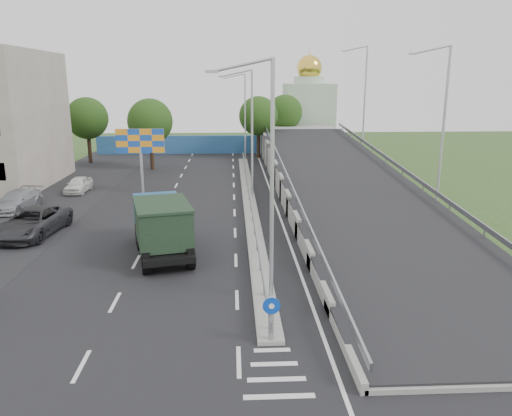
{
  "coord_description": "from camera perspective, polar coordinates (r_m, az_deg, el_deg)",
  "views": [
    {
      "loc": [
        -1.36,
        -14.22,
        9.33
      ],
      "look_at": [
        0.02,
        13.77,
        2.2
      ],
      "focal_mm": 35.0,
      "sensor_mm": 36.0,
      "label": 1
    }
  ],
  "objects": [
    {
      "name": "church",
      "position": [
        75.19,
        6.0,
        11.14
      ],
      "size": [
        7.0,
        7.0,
        13.8
      ],
      "color": "#B2CCAD",
      "rests_on": "ground"
    },
    {
      "name": "billboard",
      "position": [
        43.21,
        -13.08,
        7.07
      ],
      "size": [
        4.0,
        0.24,
        5.5
      ],
      "color": "#B2B5B7",
      "rests_on": "ground"
    },
    {
      "name": "lamp_post_near",
      "position": [
        20.57,
        1.32,
        4.42
      ],
      "size": [
        2.74,
        0.18,
        10.08
      ],
      "color": "#B2B5B7",
      "rests_on": "median"
    },
    {
      "name": "overpass_ramp",
      "position": [
        39.96,
        10.07,
        3.12
      ],
      "size": [
        10.0,
        50.0,
        3.5
      ],
      "color": "gray",
      "rests_on": "ground"
    },
    {
      "name": "parking_strip",
      "position": [
        38.37,
        -25.15,
        -1.18
      ],
      "size": [
        8.0,
        90.0,
        0.05
      ],
      "primitive_type": "cube",
      "color": "black",
      "rests_on": "ground"
    },
    {
      "name": "tree_left_far",
      "position": [
        61.65,
        -18.74,
        9.68
      ],
      "size": [
        4.8,
        4.8,
        7.6
      ],
      "color": "black",
      "rests_on": "ground"
    },
    {
      "name": "tree_left_mid",
      "position": [
        55.06,
        -12.01,
        9.65
      ],
      "size": [
        4.8,
        4.8,
        7.6
      ],
      "color": "black",
      "rests_on": "ground"
    },
    {
      "name": "median_guardrail",
      "position": [
        39.19,
        -0.76,
        1.63
      ],
      "size": [
        0.09,
        44.0,
        0.71
      ],
      "color": "gray",
      "rests_on": "median"
    },
    {
      "name": "parked_car_d",
      "position": [
        41.15,
        -25.67,
        0.76
      ],
      "size": [
        2.67,
        5.15,
        1.43
      ],
      "primitive_type": "imported",
      "rotation": [
        0.0,
        0.0,
        -0.14
      ],
      "color": "#9EA1A7",
      "rests_on": "ground"
    },
    {
      "name": "lamp_post_far",
      "position": [
        60.34,
        -1.44,
        10.93
      ],
      "size": [
        2.74,
        0.18,
        10.08
      ],
      "color": "#B2B5B7",
      "rests_on": "median"
    },
    {
      "name": "tree_median_far",
      "position": [
        62.45,
        0.28,
        10.47
      ],
      "size": [
        4.8,
        4.8,
        7.6
      ],
      "color": "black",
      "rests_on": "ground"
    },
    {
      "name": "tree_ramp_far",
      "position": [
        69.73,
        3.31,
        10.84
      ],
      "size": [
        4.8,
        4.8,
        7.6
      ],
      "color": "black",
      "rests_on": "ground"
    },
    {
      "name": "parked_car_c",
      "position": [
        33.89,
        -24.17,
        -1.49
      ],
      "size": [
        3.55,
        6.42,
        1.7
      ],
      "primitive_type": "imported",
      "rotation": [
        0.0,
        0.0,
        -0.12
      ],
      "color": "#2D2D32",
      "rests_on": "ground"
    },
    {
      "name": "median",
      "position": [
        39.34,
        -0.75,
        0.71
      ],
      "size": [
        1.0,
        44.0,
        0.2
      ],
      "primitive_type": "cube",
      "color": "gray",
      "rests_on": "ground"
    },
    {
      "name": "ground",
      "position": [
        17.06,
        2.34,
        -18.89
      ],
      "size": [
        160.0,
        160.0,
        0.0
      ],
      "primitive_type": "plane",
      "color": "#2D4C1E",
      "rests_on": "ground"
    },
    {
      "name": "sign_bollard",
      "position": [
        18.42,
        1.76,
        -12.5
      ],
      "size": [
        0.64,
        0.23,
        1.67
      ],
      "color": "black",
      "rests_on": "median"
    },
    {
      "name": "road_surface",
      "position": [
        35.5,
        -5.36,
        -1.02
      ],
      "size": [
        26.0,
        90.0,
        0.04
      ],
      "primitive_type": "cube",
      "color": "black",
      "rests_on": "ground"
    },
    {
      "name": "parked_car_e",
      "position": [
        45.75,
        -19.63,
        2.53
      ],
      "size": [
        1.76,
        4.01,
        1.35
      ],
      "primitive_type": "imported",
      "rotation": [
        0.0,
        0.0,
        -0.04
      ],
      "color": "white",
      "rests_on": "ground"
    },
    {
      "name": "lamp_post_mid",
      "position": [
        40.4,
        -0.73,
        9.28
      ],
      "size": [
        2.74,
        0.18,
        10.08
      ],
      "color": "#B2B5B7",
      "rests_on": "median"
    },
    {
      "name": "blue_wall",
      "position": [
        66.77,
        -5.1,
        7.23
      ],
      "size": [
        30.0,
        0.5,
        2.4
      ],
      "primitive_type": "cube",
      "color": "#295D98",
      "rests_on": "ground"
    },
    {
      "name": "dump_truck",
      "position": [
        27.88,
        -10.78,
        -1.81
      ],
      "size": [
        4.17,
        7.49,
        3.12
      ],
      "rotation": [
        0.0,
        0.0,
        0.24
      ],
      "color": "black",
      "rests_on": "ground"
    }
  ]
}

